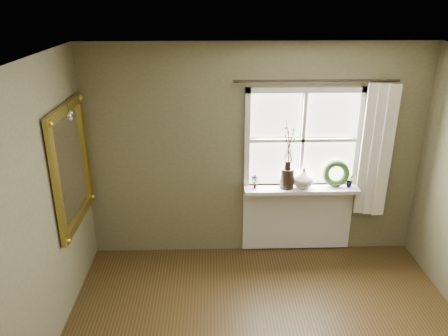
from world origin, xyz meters
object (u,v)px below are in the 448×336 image
cream_vase (303,178)px  gilt_mirror (72,166)px  dark_jug (287,178)px  wreath (336,176)px

cream_vase → gilt_mirror: bearing=-169.3°
dark_jug → wreath: 0.59m
cream_vase → wreath: wreath is taller
wreath → gilt_mirror: bearing=-169.4°
wreath → gilt_mirror: 3.00m
cream_vase → gilt_mirror: size_ratio=0.19×
dark_jug → cream_vase: 0.19m
dark_jug → gilt_mirror: size_ratio=0.19×
gilt_mirror → wreath: bearing=10.1°
dark_jug → wreath: (0.59, 0.04, 0.00)m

